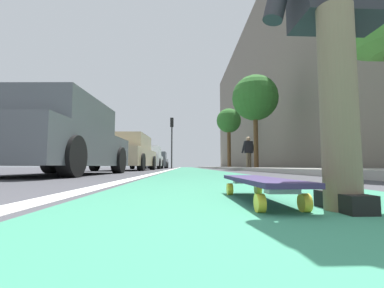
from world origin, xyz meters
name	(u,v)px	position (x,y,z in m)	size (l,w,h in m)	color
ground_plane	(194,171)	(10.00, 0.00, 0.00)	(80.00, 80.00, 0.00)	#38383D
bike_lane_paint	(189,168)	(24.00, 0.00, 0.00)	(56.00, 1.90, 0.00)	#2D7256
lane_stripe_white	(175,169)	(20.00, 1.10, 0.00)	(52.00, 0.16, 0.01)	silver
sidewalk_curb	(241,168)	(18.00, -3.51, 0.06)	(52.00, 3.20, 0.12)	#9E9B93
building_facade	(258,89)	(22.00, -6.00, 6.84)	(40.00, 1.20, 13.68)	slate
skateboard	(258,182)	(0.95, 0.03, 0.09)	(0.84, 0.21, 0.11)	yellow
skater_person	(338,0)	(0.80, -0.32, 0.94)	(0.46, 0.72, 1.64)	brown
parked_car_near	(59,139)	(5.01, 2.91, 0.71)	(4.15, 2.00, 1.48)	#4C5156
parked_car_mid	(127,153)	(11.01, 2.84, 0.72)	(4.44, 2.10, 1.49)	tan
parked_car_far	(148,158)	(17.81, 2.86, 0.73)	(4.51, 1.94, 1.50)	silver
parked_car_end	(157,161)	(23.88, 2.91, 0.69)	(4.19, 2.01, 1.46)	#4C5156
traffic_light	(172,133)	(22.57, 1.50, 3.04)	(0.33, 0.28, 4.40)	#2D2D2D
street_tree_mid	(255,98)	(12.45, -3.11, 3.54)	(2.26, 2.26, 4.70)	brown
street_tree_far	(229,122)	(20.26, -3.11, 3.70)	(1.92, 1.92, 4.74)	brown
pedestrian_distant	(248,151)	(13.19, -2.91, 0.97)	(0.48, 0.74, 1.70)	brown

